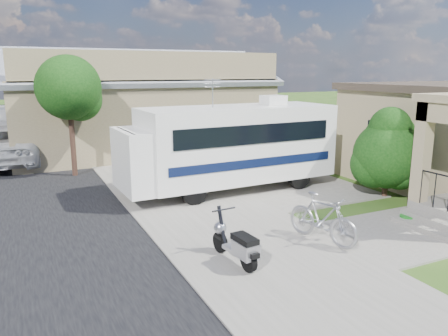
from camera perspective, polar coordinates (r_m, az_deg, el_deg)
name	(u,v)px	position (r m, az deg, el deg)	size (l,w,h in m)	color
ground	(287,238)	(10.87, 8.20, -9.08)	(120.00, 120.00, 0.00)	#254512
sidewalk_slab	(139,164)	(19.35, -11.00, 0.58)	(4.00, 80.00, 0.06)	#68655D
driveway_slab	(251,187)	(15.25, 3.53, -2.48)	(7.00, 6.00, 0.05)	#68655D
walk_slab	(409,231)	(12.06, 22.99, -7.64)	(4.00, 3.00, 0.05)	#68655D
warehouse	(137,110)	(23.12, -11.33, 7.41)	(12.50, 8.40, 5.04)	#766649
street_tree_a	(71,91)	(17.53, -19.30, 9.50)	(2.44, 2.40, 4.58)	black
street_tree_b	(50,81)	(27.48, -21.80, 10.50)	(2.44, 2.40, 4.73)	black
street_tree_c	(41,82)	(36.46, -22.83, 10.27)	(2.44, 2.40, 4.42)	black
motorhome	(230,144)	(14.54, 0.85, 3.13)	(7.32, 2.58, 3.72)	silver
shrub	(388,151)	(14.79, 20.61, 2.05)	(2.37, 2.26, 2.90)	black
scooter	(237,244)	(9.17, 1.68, -9.94)	(0.57, 1.62, 1.06)	black
bicycle	(322,221)	(10.48, 12.68, -6.73)	(0.54, 1.92, 1.15)	#9B9CA3
pickup_truck	(5,145)	(21.19, -26.67, 2.74)	(2.81, 6.09, 1.69)	silver
van	(6,124)	(28.84, -26.62, 5.20)	(2.60, 6.39, 1.86)	silver
garden_hose	(407,220)	(12.75, 22.80, -6.24)	(0.39, 0.39, 0.18)	#156A19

